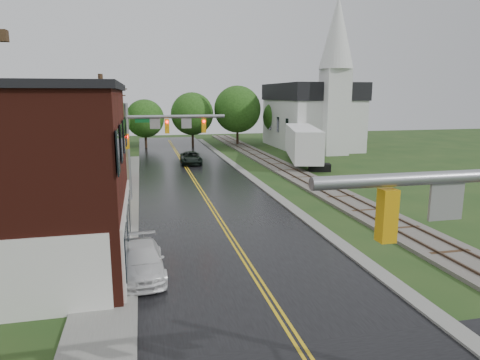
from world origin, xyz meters
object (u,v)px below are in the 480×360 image
object	(u,v)px
church	(314,108)
suv_dark	(191,158)
utility_pole_b	(105,146)
utility_pole_c	(120,123)
tree_left_c	(44,129)
tree_left_e	(102,121)
pickup_white	(142,261)
traffic_signal_far	(157,134)
semi_trailer	(303,142)

from	to	relation	value
church	suv_dark	world-z (taller)	church
utility_pole_b	utility_pole_c	size ratio (longest dim) A/B	1.00
tree_left_c	tree_left_e	distance (m)	7.82
church	utility_pole_c	size ratio (longest dim) A/B	2.22
tree_left_e	pickup_white	bearing A→B (deg)	-82.99
church	traffic_signal_far	distance (m)	35.59
semi_trailer	pickup_white	bearing A→B (deg)	-123.23
utility_pole_b	tree_left_e	xyz separation A→B (m)	(-2.05, 23.90, 0.09)
tree_left_e	semi_trailer	xyz separation A→B (m)	(22.10, -5.35, -2.36)
semi_trailer	tree_left_e	bearing A→B (deg)	166.39
tree_left_c	semi_trailer	distance (m)	27.18
tree_left_e	tree_left_c	bearing A→B (deg)	-129.81
traffic_signal_far	tree_left_c	world-z (taller)	tree_left_c
utility_pole_c	semi_trailer	bearing A→B (deg)	-9.77
church	suv_dark	distance (m)	22.51
tree_left_e	suv_dark	bearing A→B (deg)	-15.73
utility_pole_b	tree_left_e	size ratio (longest dim) A/B	1.10
utility_pole_c	tree_left_c	size ratio (longest dim) A/B	1.18
utility_pole_c	tree_left_c	bearing A→B (deg)	-149.80
suv_dark	tree_left_e	bearing A→B (deg)	166.51
tree_left_e	semi_trailer	distance (m)	22.86
traffic_signal_far	semi_trailer	bearing A→B (deg)	39.02
utility_pole_b	semi_trailer	xyz separation A→B (m)	(20.05, 18.55, -2.27)
traffic_signal_far	tree_left_e	bearing A→B (deg)	105.89
tree_left_e	utility_pole_c	bearing A→B (deg)	-42.84
utility_pole_c	suv_dark	xyz separation A→B (m)	(7.60, -0.82, -4.03)
church	semi_trailer	bearing A→B (deg)	-117.10
traffic_signal_far	pickup_white	bearing A→B (deg)	-95.43
church	tree_left_c	distance (m)	36.59
tree_left_c	suv_dark	world-z (taller)	tree_left_c
utility_pole_b	pickup_white	size ratio (longest dim) A/B	1.97
church	semi_trailer	xyz separation A→B (m)	(-6.75, -13.19, -3.38)
tree_left_c	semi_trailer	world-z (taller)	tree_left_c
utility_pole_b	semi_trailer	distance (m)	27.41
suv_dark	pickup_white	distance (m)	30.70
utility_pole_b	tree_left_e	world-z (taller)	utility_pole_b
tree_left_c	tree_left_e	xyz separation A→B (m)	(5.00, 6.00, 0.30)
tree_left_c	tree_left_e	world-z (taller)	tree_left_e
utility_pole_b	tree_left_c	world-z (taller)	utility_pole_b
church	traffic_signal_far	size ratio (longest dim) A/B	2.72
utility_pole_c	pickup_white	bearing A→B (deg)	-86.31
traffic_signal_far	utility_pole_c	xyz separation A→B (m)	(-3.33, 17.00, -0.25)
pickup_white	utility_pole_c	bearing A→B (deg)	90.93
utility_pole_c	tree_left_e	xyz separation A→B (m)	(-2.05, 1.90, 0.09)
utility_pole_b	semi_trailer	bearing A→B (deg)	42.77
church	pickup_white	size ratio (longest dim) A/B	4.38
tree_left_e	utility_pole_b	bearing A→B (deg)	-85.10
utility_pole_c	tree_left_c	distance (m)	8.16
semi_trailer	church	bearing A→B (deg)	62.90
suv_dark	pickup_white	xyz separation A→B (m)	(-5.60, -30.19, -0.03)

